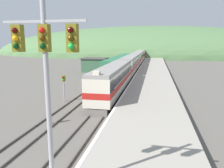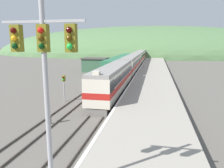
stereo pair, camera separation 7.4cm
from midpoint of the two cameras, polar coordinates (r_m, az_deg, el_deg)
The scene contains 13 objects.
track_main at distance 76.94m, azimuth 7.19°, elevation 5.41°, with size 1.52×180.00×0.16m.
track_siding at distance 77.31m, azimuth 4.35°, elevation 5.49°, with size 1.51×180.00×0.16m.
platform at distance 56.81m, azimuth 10.85°, elevation 3.83°, with size 6.82×140.00×1.04m.
distant_hills at distance 132.38m, azimuth 9.00°, elevation 7.59°, with size 188.00×84.60×32.76m.
station_shed at distance 55.07m, azimuth -4.36°, elevation 5.07°, with size 6.34×4.80×3.46m.
express_train_lead_car at distance 30.22m, azimuth 0.59°, elevation 1.34°, with size 2.84×19.35×4.55m.
carriage_second at distance 51.97m, azimuth 5.17°, elevation 5.29°, with size 2.83×22.72×4.19m.
carriage_third at distance 75.40m, azimuth 7.15°, elevation 6.98°, with size 2.83×22.72×4.19m.
carriage_fourth at distance 98.91m, azimuth 8.19°, elevation 7.86°, with size 2.83×22.72×4.19m.
siding_train at distance 60.00m, azimuth 2.31°, elevation 5.64°, with size 2.90×33.41×3.53m.
signal_mast_main at distance 8.72m, azimuth -16.88°, elevation 3.05°, with size 3.30×0.42×8.95m.
signal_post_siding at distance 27.58m, azimuth -12.42°, elevation 0.39°, with size 0.36×0.42×3.33m.
track_worker at distance 20.59m, azimuth -16.00°, elevation -7.54°, with size 0.42×0.37×1.67m.
Camera 2 is at (5.60, -6.39, 7.31)m, focal length 35.00 mm.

